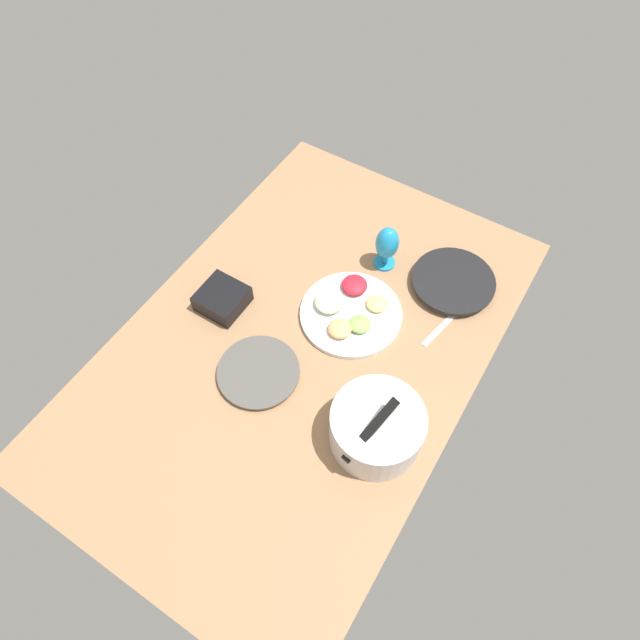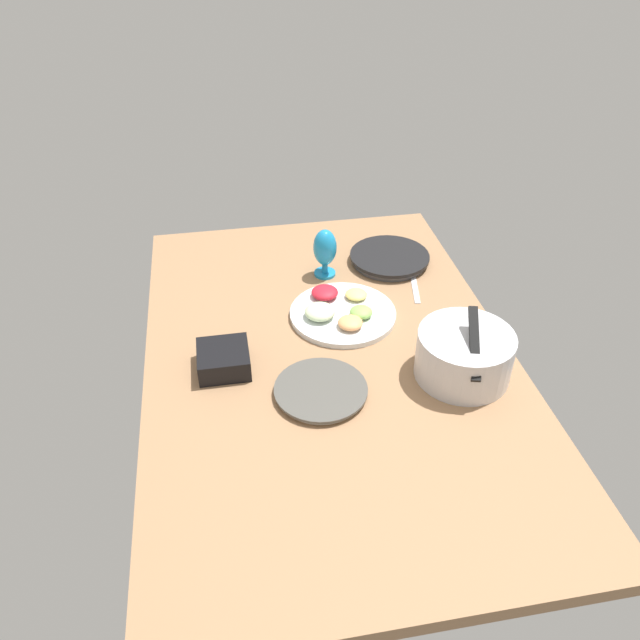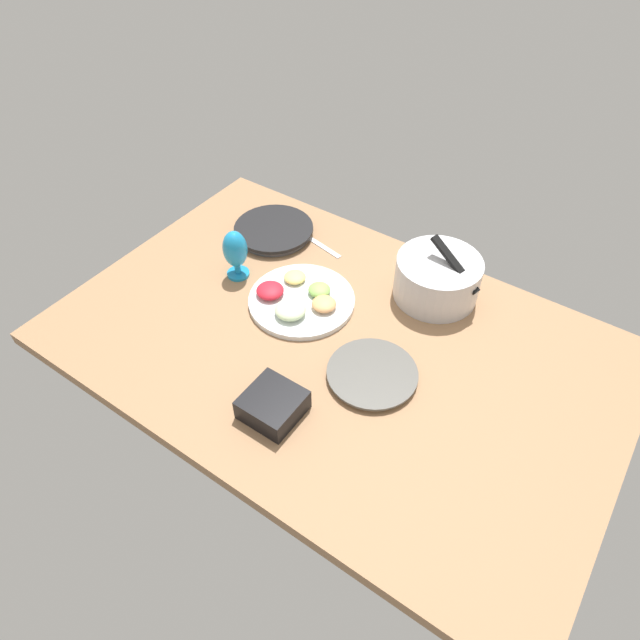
% 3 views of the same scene
% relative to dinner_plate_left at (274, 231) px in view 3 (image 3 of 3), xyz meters
% --- Properties ---
extents(ground_plane, '(1.60, 1.04, 0.04)m').
position_rel_dinner_plate_left_xyz_m(ground_plane, '(0.46, -0.30, -0.04)').
color(ground_plane, '#99704C').
extents(dinner_plate_left, '(0.28, 0.28, 0.03)m').
position_rel_dinner_plate_left_xyz_m(dinner_plate_left, '(0.00, 0.00, 0.00)').
color(dinner_plate_left, '#4C4C51').
rests_on(dinner_plate_left, ground_plane).
extents(dinner_plate_right, '(0.25, 0.25, 0.02)m').
position_rel_dinner_plate_left_xyz_m(dinner_plate_right, '(0.61, -0.35, -0.01)').
color(dinner_plate_right, silver).
rests_on(dinner_plate_right, ground_plane).
extents(mixing_bowl, '(0.27, 0.26, 0.20)m').
position_rel_dinner_plate_left_xyz_m(mixing_bowl, '(0.60, 0.04, 0.06)').
color(mixing_bowl, silver).
rests_on(mixing_bowl, ground_plane).
extents(fruit_platter, '(0.33, 0.33, 0.06)m').
position_rel_dinner_plate_left_xyz_m(fruit_platter, '(0.28, -0.23, 0.00)').
color(fruit_platter, silver).
rests_on(fruit_platter, ground_plane).
extents(hurricane_glass_blue, '(0.08, 0.08, 0.17)m').
position_rel_dinner_plate_left_xyz_m(hurricane_glass_blue, '(0.04, -0.24, 0.08)').
color(hurricane_glass_blue, '#1C89C3').
rests_on(hurricane_glass_blue, ground_plane).
extents(square_bowl_black, '(0.14, 0.14, 0.06)m').
position_rel_dinner_plate_left_xyz_m(square_bowl_black, '(0.47, -0.60, 0.02)').
color(square_bowl_black, black).
rests_on(square_bowl_black, ground_plane).
extents(fork_by_left_plate, '(0.18, 0.05, 0.01)m').
position_rel_dinner_plate_left_xyz_m(fork_by_left_plate, '(0.17, 0.04, -0.01)').
color(fork_by_left_plate, silver).
rests_on(fork_by_left_plate, ground_plane).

